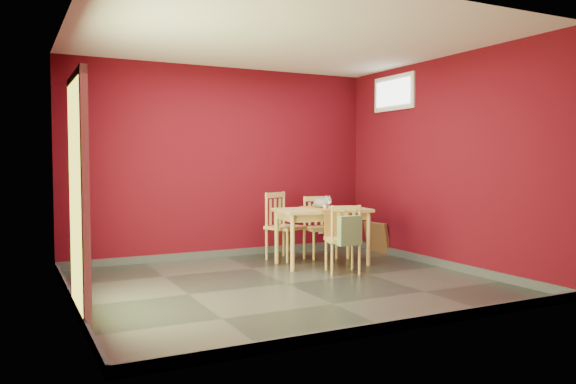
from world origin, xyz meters
name	(u,v)px	position (x,y,z in m)	size (l,w,h in m)	color
ground	(286,284)	(0.00, 0.00, 0.00)	(4.50, 4.50, 0.00)	#2D342D
room_shell	(286,279)	(0.00, 0.00, 0.05)	(4.50, 4.50, 4.50)	#530813
doorway	(77,189)	(-2.23, -0.40, 1.12)	(0.06, 1.01, 2.13)	#B7D838
window	(394,93)	(2.23, 1.00, 2.35)	(0.05, 0.90, 0.50)	white
outlet_plate	(321,230)	(1.60, 1.99, 0.30)	(0.08, 0.01, 0.12)	silver
dining_table	(322,216)	(0.95, 0.83, 0.65)	(1.25, 0.81, 0.74)	tan
table_runner	(327,214)	(0.95, 0.71, 0.69)	(0.42, 0.76, 0.37)	#A9712B
chair_far_left	(283,225)	(0.68, 1.45, 0.48)	(0.58, 0.58, 0.93)	tan
chair_far_right	(319,226)	(1.21, 1.36, 0.44)	(0.45, 0.45, 0.87)	tan
chair_near	(343,238)	(0.89, 0.21, 0.43)	(0.50, 0.50, 0.84)	tan
tote_bag	(350,231)	(0.85, 0.01, 0.55)	(0.29, 0.18, 0.42)	#698957
cat	(322,201)	(0.97, 0.88, 0.84)	(0.19, 0.37, 0.19)	slate
picture_frame	(377,237)	(2.19, 1.32, 0.23)	(0.20, 0.47, 0.46)	brown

